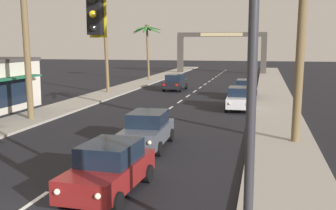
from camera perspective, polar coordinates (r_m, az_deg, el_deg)
The scene contains 14 objects.
sidewalk_right at distance 30.06m, azimuth 14.52°, elevation -1.09°, with size 3.20×110.00×0.14m, color #9E998E.
sidewalk_left at distance 33.42m, azimuth -13.27°, elevation -0.11°, with size 3.20×110.00×0.14m, color #9E998E.
lane_markings at distance 30.64m, azimuth 0.61°, elevation -0.76°, with size 4.28×87.63×0.01m.
traffic_signal_mast at distance 9.97m, azimuth -9.24°, elevation 8.67°, with size 10.84×0.41×6.90m.
sedan_lead_at_stop_bar at distance 13.91m, azimuth -7.95°, elevation -8.46°, with size 2.11×4.51×1.68m.
sedan_third_in_queue at distance 19.82m, azimuth -2.79°, elevation -3.32°, with size 2.05×4.49×1.68m.
sedan_oncoming_far at distance 43.83m, azimuth 0.99°, elevation 3.11°, with size 2.05×4.49×1.68m.
sedan_parked_nearest_kerb at distance 31.37m, azimuth 9.67°, elevation 0.90°, with size 2.03×4.48×1.68m.
sedan_parked_mid_kerb at distance 37.95m, azimuth 10.50°, elevation 2.15°, with size 1.96×4.46×1.68m.
palm_left_second at distance 27.84m, azimuth -18.82°, elevation 11.29°, with size 4.68×4.09×9.74m.
palm_left_third at distance 41.46m, azimuth -8.61°, elevation 11.73°, with size 3.51×3.48×10.15m.
palm_left_farthest at distance 55.51m, azimuth -2.85°, elevation 9.25°, with size 3.87×3.95×7.30m.
palm_right_second at distance 21.04m, azimuth 17.81°, elevation 11.97°, with size 4.21×4.17×9.42m.
town_gateway_arch at distance 68.96m, azimuth 7.23°, elevation 7.80°, with size 14.36×0.90×6.62m.
Camera 1 is at (6.84, -9.66, 4.86)m, focal length 44.97 mm.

